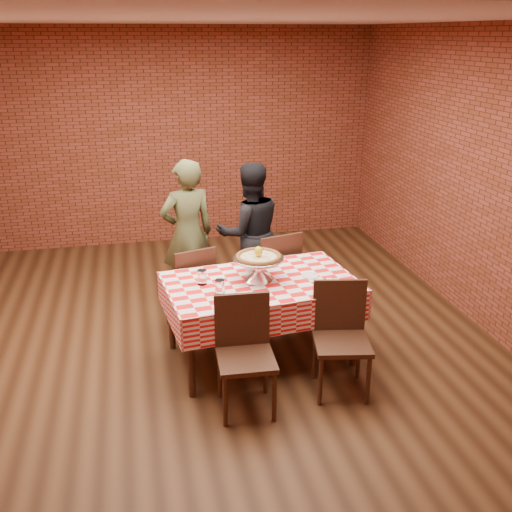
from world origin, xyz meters
name	(u,v)px	position (x,y,z in m)	size (l,w,h in m)	color
ground	(207,340)	(0.00, 0.00, 0.00)	(6.00, 6.00, 0.00)	black
back_wall	(174,139)	(0.00, 3.00, 1.45)	(5.50, 5.50, 0.00)	maroon
table	(261,320)	(0.44, -0.40, 0.38)	(1.64, 0.98, 0.75)	#422315
tablecloth	(261,295)	(0.44, -0.40, 0.62)	(1.67, 1.02, 0.28)	red
pizza_stand	(258,269)	(0.43, -0.36, 0.86)	(0.46, 0.46, 0.20)	silver
pizza	(258,257)	(0.43, -0.36, 0.97)	(0.40, 0.40, 0.03)	beige
lemon	(258,252)	(0.43, -0.36, 1.02)	(0.07, 0.07, 0.09)	yellow
water_glass_left	(220,287)	(0.05, -0.60, 0.82)	(0.08, 0.08, 0.13)	white
water_glass_right	(202,277)	(-0.07, -0.36, 0.82)	(0.08, 0.08, 0.13)	white
side_plate	(310,276)	(0.90, -0.39, 0.76)	(0.15, 0.15, 0.01)	white
sweetener_packet_a	(331,281)	(1.05, -0.53, 0.76)	(0.05, 0.04, 0.01)	white
sweetener_packet_b	(329,279)	(1.05, -0.49, 0.76)	(0.05, 0.04, 0.01)	white
condiment_caddy	(252,262)	(0.42, -0.14, 0.83)	(0.11, 0.08, 0.15)	silver
chair_near_left	(246,358)	(0.16, -1.16, 0.46)	(0.44, 0.44, 0.92)	#422315
chair_near_right	(342,342)	(0.96, -1.08, 0.46)	(0.44, 0.44, 0.92)	#422315
chair_far_left	(189,287)	(-0.12, 0.30, 0.45)	(0.41, 0.41, 0.89)	#422315
chair_far_right	(271,272)	(0.75, 0.43, 0.47)	(0.46, 0.46, 0.94)	#422315
diner_olive	(188,234)	(-0.06, 0.87, 0.80)	(0.59, 0.38, 1.61)	#4C502C
diner_black	(250,233)	(0.61, 0.87, 0.77)	(0.75, 0.58, 1.54)	black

